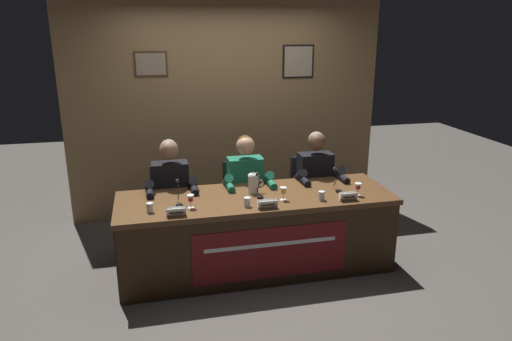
{
  "coord_description": "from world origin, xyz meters",
  "views": [
    {
      "loc": [
        -0.96,
        -4.12,
        2.3
      ],
      "look_at": [
        0.0,
        0.0,
        1.0
      ],
      "focal_mm": 33.25,
      "sensor_mm": 36.0,
      "label": 1
    }
  ],
  "objects_px": {
    "microphone_right": "(337,184)",
    "water_pitcher_central": "(253,184)",
    "microphone_center": "(259,189)",
    "nameplate_right": "(348,196)",
    "nameplate_left": "(176,212)",
    "panelist_right": "(317,180)",
    "juice_glass_left": "(191,199)",
    "panelist_left": "(171,191)",
    "panelist_center": "(247,186)",
    "chair_center": "(243,204)",
    "water_cup_left": "(150,208)",
    "juice_glass_center": "(283,191)",
    "chair_right": "(310,198)",
    "nameplate_center": "(268,204)",
    "water_cup_center": "(247,202)",
    "conference_table": "(259,224)",
    "water_cup_right": "(321,196)",
    "chair_left": "(172,210)",
    "microphone_left": "(179,197)",
    "juice_glass_right": "(358,187)"
  },
  "relations": [
    {
      "from": "microphone_right",
      "to": "water_pitcher_central",
      "type": "distance_m",
      "value": 0.82
    },
    {
      "from": "microphone_center",
      "to": "nameplate_right",
      "type": "relative_size",
      "value": 1.27
    },
    {
      "from": "nameplate_left",
      "to": "panelist_right",
      "type": "relative_size",
      "value": 0.14
    },
    {
      "from": "microphone_center",
      "to": "juice_glass_left",
      "type": "bearing_deg",
      "value": -167.81
    },
    {
      "from": "panelist_left",
      "to": "nameplate_right",
      "type": "bearing_deg",
      "value": -24.94
    },
    {
      "from": "panelist_center",
      "to": "chair_center",
      "type": "bearing_deg",
      "value": 90.0
    },
    {
      "from": "water_cup_left",
      "to": "juice_glass_center",
      "type": "height_order",
      "value": "juice_glass_center"
    },
    {
      "from": "chair_center",
      "to": "chair_right",
      "type": "distance_m",
      "value": 0.77
    },
    {
      "from": "nameplate_center",
      "to": "water_cup_center",
      "type": "bearing_deg",
      "value": 152.65
    },
    {
      "from": "water_cup_left",
      "to": "microphone_right",
      "type": "relative_size",
      "value": 0.39
    },
    {
      "from": "conference_table",
      "to": "microphone_center",
      "type": "height_order",
      "value": "microphone_center"
    },
    {
      "from": "chair_right",
      "to": "panelist_center",
      "type": "bearing_deg",
      "value": -165.53
    },
    {
      "from": "chair_center",
      "to": "juice_glass_center",
      "type": "xyz_separation_m",
      "value": [
        0.22,
        -0.78,
        0.4
      ]
    },
    {
      "from": "nameplate_center",
      "to": "water_cup_right",
      "type": "height_order",
      "value": "water_cup_right"
    },
    {
      "from": "chair_right",
      "to": "panelist_right",
      "type": "bearing_deg",
      "value": -90.0
    },
    {
      "from": "panelist_left",
      "to": "microphone_right",
      "type": "relative_size",
      "value": 5.65
    },
    {
      "from": "nameplate_left",
      "to": "chair_center",
      "type": "xyz_separation_m",
      "value": [
        0.77,
        0.95,
        -0.35
      ]
    },
    {
      "from": "chair_left",
      "to": "juice_glass_center",
      "type": "relative_size",
      "value": 7.22
    },
    {
      "from": "chair_left",
      "to": "microphone_left",
      "type": "height_order",
      "value": "microphone_left"
    },
    {
      "from": "water_cup_center",
      "to": "juice_glass_right",
      "type": "xyz_separation_m",
      "value": [
        1.08,
        0.04,
        0.05
      ]
    },
    {
      "from": "chair_left",
      "to": "panelist_center",
      "type": "relative_size",
      "value": 0.73
    },
    {
      "from": "nameplate_left",
      "to": "nameplate_right",
      "type": "height_order",
      "value": "same"
    },
    {
      "from": "nameplate_right",
      "to": "juice_glass_right",
      "type": "bearing_deg",
      "value": 35.62
    },
    {
      "from": "nameplate_left",
      "to": "nameplate_right",
      "type": "distance_m",
      "value": 1.57
    },
    {
      "from": "microphone_center",
      "to": "panelist_right",
      "type": "bearing_deg",
      "value": 31.01
    },
    {
      "from": "juice_glass_left",
      "to": "chair_left",
      "type": "bearing_deg",
      "value": 99.85
    },
    {
      "from": "juice_glass_right",
      "to": "chair_center",
      "type": "bearing_deg",
      "value": 138.62
    },
    {
      "from": "conference_table",
      "to": "water_cup_right",
      "type": "distance_m",
      "value": 0.65
    },
    {
      "from": "chair_right",
      "to": "water_cup_right",
      "type": "height_order",
      "value": "chair_right"
    },
    {
      "from": "conference_table",
      "to": "microphone_center",
      "type": "bearing_deg",
      "value": 73.15
    },
    {
      "from": "microphone_center",
      "to": "panelist_right",
      "type": "xyz_separation_m",
      "value": [
        0.75,
        0.45,
        -0.11
      ]
    },
    {
      "from": "nameplate_left",
      "to": "panelist_center",
      "type": "distance_m",
      "value": 1.08
    },
    {
      "from": "conference_table",
      "to": "panelist_right",
      "type": "relative_size",
      "value": 2.14
    },
    {
      "from": "water_cup_left",
      "to": "microphone_left",
      "type": "xyz_separation_m",
      "value": [
        0.26,
        0.12,
        0.04
      ]
    },
    {
      "from": "conference_table",
      "to": "nameplate_right",
      "type": "relative_size",
      "value": 15.39
    },
    {
      "from": "chair_left",
      "to": "panelist_left",
      "type": "relative_size",
      "value": 0.73
    },
    {
      "from": "panelist_right",
      "to": "nameplate_right",
      "type": "xyz_separation_m",
      "value": [
        0.03,
        -0.73,
        0.08
      ]
    },
    {
      "from": "panelist_center",
      "to": "microphone_right",
      "type": "relative_size",
      "value": 5.65
    },
    {
      "from": "water_cup_left",
      "to": "water_cup_right",
      "type": "relative_size",
      "value": 1.0
    },
    {
      "from": "water_cup_right",
      "to": "chair_left",
      "type": "bearing_deg",
      "value": 147.03
    },
    {
      "from": "water_pitcher_central",
      "to": "microphone_left",
      "type": "bearing_deg",
      "value": -168.06
    },
    {
      "from": "microphone_center",
      "to": "nameplate_right",
      "type": "distance_m",
      "value": 0.83
    },
    {
      "from": "microphone_right",
      "to": "chair_center",
      "type": "bearing_deg",
      "value": 140.61
    },
    {
      "from": "chair_left",
      "to": "nameplate_right",
      "type": "height_order",
      "value": "chair_left"
    },
    {
      "from": "chair_center",
      "to": "nameplate_right",
      "type": "xyz_separation_m",
      "value": [
        0.8,
        -0.93,
        0.35
      ]
    },
    {
      "from": "chair_right",
      "to": "panelist_right",
      "type": "height_order",
      "value": "panelist_right"
    },
    {
      "from": "juice_glass_left",
      "to": "microphone_right",
      "type": "xyz_separation_m",
      "value": [
        1.44,
        0.13,
        -0.01
      ]
    },
    {
      "from": "juice_glass_center",
      "to": "water_cup_center",
      "type": "relative_size",
      "value": 1.46
    },
    {
      "from": "microphone_left",
      "to": "juice_glass_center",
      "type": "bearing_deg",
      "value": -5.69
    },
    {
      "from": "microphone_left",
      "to": "water_cup_right",
      "type": "xyz_separation_m",
      "value": [
        1.29,
        -0.18,
        -0.04
      ]
    }
  ]
}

